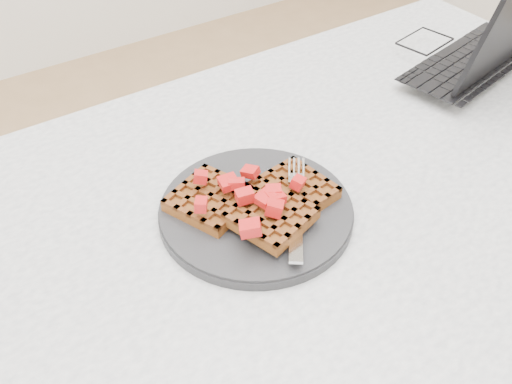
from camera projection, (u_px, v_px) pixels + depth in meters
table at (337, 256)px, 0.83m from camera, size 1.20×0.80×0.75m
plate at (256, 211)px, 0.73m from camera, size 0.25×0.25×0.02m
waffles at (258, 201)px, 0.71m from camera, size 0.20×0.19×0.03m
strawberry_pile at (256, 183)px, 0.70m from camera, size 0.15×0.15×0.02m
fork at (296, 207)px, 0.71m from camera, size 0.13×0.16×0.02m
laptop at (465, 49)px, 1.00m from camera, size 0.34×0.28×0.21m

